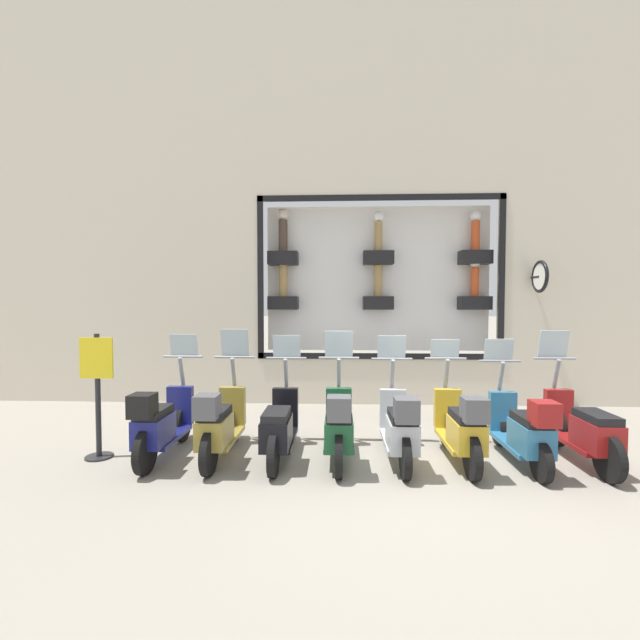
{
  "coord_description": "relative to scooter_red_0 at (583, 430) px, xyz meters",
  "views": [
    {
      "loc": [
        -5.37,
        0.84,
        2.11
      ],
      "look_at": [
        1.67,
        1.14,
        1.82
      ],
      "focal_mm": 24.0,
      "sensor_mm": 36.0,
      "label": 1
    }
  ],
  "objects": [
    {
      "name": "scooter_silver_3",
      "position": [
        -0.07,
        2.37,
        0.03
      ],
      "size": [
        1.8,
        0.61,
        1.62
      ],
      "color": "black",
      "rests_on": "ground_plane"
    },
    {
      "name": "scooter_black_5",
      "position": [
        -0.0,
        3.95,
        -0.01
      ],
      "size": [
        1.8,
        0.6,
        1.62
      ],
      "color": "black",
      "rests_on": "ground_plane"
    },
    {
      "name": "scooter_yellow_2",
      "position": [
        -0.06,
        1.58,
        0.03
      ],
      "size": [
        1.81,
        0.6,
        1.56
      ],
      "color": "black",
      "rests_on": "ground_plane"
    },
    {
      "name": "scooter_red_0",
      "position": [
        0.0,
        0.0,
        0.0
      ],
      "size": [
        1.81,
        0.61,
        1.7
      ],
      "color": "black",
      "rests_on": "ground_plane"
    },
    {
      "name": "shop_sign_post",
      "position": [
        -0.02,
        6.41,
        0.46
      ],
      "size": [
        0.36,
        0.45,
        1.69
      ],
      "color": "#232326",
      "rests_on": "ground_plane"
    },
    {
      "name": "ground_plane",
      "position": [
        -0.23,
        2.33,
        -0.45
      ],
      "size": [
        120.0,
        120.0,
        0.0
      ],
      "primitive_type": "plane",
      "color": "gray"
    },
    {
      "name": "scooter_green_4",
      "position": [
        -0.06,
        3.16,
        0.03
      ],
      "size": [
        1.81,
        0.6,
        1.68
      ],
      "color": "black",
      "rests_on": "ground_plane"
    },
    {
      "name": "scooter_navy_7",
      "position": [
        -0.06,
        5.53,
        0.04
      ],
      "size": [
        1.81,
        0.61,
        1.62
      ],
      "color": "black",
      "rests_on": "ground_plane"
    },
    {
      "name": "scooter_olive_6",
      "position": [
        -0.06,
        4.74,
        0.04
      ],
      "size": [
        1.81,
        0.61,
        1.7
      ],
      "color": "black",
      "rests_on": "ground_plane"
    },
    {
      "name": "scooter_teal_1",
      "position": [
        -0.07,
        0.79,
        0.01
      ],
      "size": [
        1.79,
        0.6,
        1.57
      ],
      "color": "black",
      "rests_on": "ground_plane"
    },
    {
      "name": "building_facade",
      "position": [
        3.37,
        2.33,
        5.0
      ],
      "size": [
        1.24,
        36.0,
        10.71
      ],
      "color": "beige",
      "rests_on": "ground_plane"
    }
  ]
}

